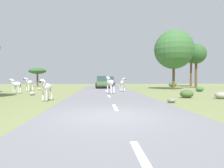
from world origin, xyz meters
name	(u,v)px	position (x,y,z in m)	size (l,w,h in m)	color
ground_plane	(110,117)	(0.00, 0.00, 0.00)	(90.00, 90.00, 0.00)	olive
road	(119,116)	(0.34, 0.00, 0.03)	(6.00, 64.00, 0.05)	slate
lane_markings	(123,121)	(0.34, -1.00, 0.05)	(0.16, 56.00, 0.01)	silver
zebra_0	(123,83)	(2.01, 13.25, 0.93)	(0.57, 1.56, 1.48)	silver
zebra_1	(110,83)	(0.58, 10.37, 1.01)	(0.88, 1.63, 1.62)	silver
zebra_2	(16,84)	(-8.32, 12.04, 0.85)	(1.42, 0.85, 1.43)	silver
zebra_3	(29,83)	(-8.24, 15.30, 0.93)	(0.73, 1.61, 1.56)	silver
zebra_4	(47,88)	(-3.70, 5.39, 0.84)	(0.59, 1.48, 1.41)	silver
car_0	(103,82)	(0.04, 21.35, 0.85)	(2.14, 4.40, 1.74)	#476B38
car_1	(109,82)	(1.37, 28.85, 0.85)	(2.15, 4.40, 1.74)	#1E479E
tree_0	(196,54)	(14.08, 21.52, 5.05)	(2.94, 2.94, 6.57)	brown
tree_1	(174,50)	(9.22, 17.82, 5.17)	(5.03, 5.03, 7.70)	brown
tree_3	(191,60)	(16.53, 28.25, 4.92)	(3.83, 3.83, 5.66)	brown
tree_6	(37,71)	(-11.42, 28.53, 2.73)	(3.01, 3.01, 3.29)	brown
bush_1	(200,89)	(10.45, 13.48, 0.25)	(0.85, 0.76, 0.51)	#386633
bush_2	(187,94)	(5.97, 6.80, 0.29)	(0.97, 0.87, 0.58)	#425B2D
bush_3	(173,85)	(12.00, 25.43, 0.39)	(1.31, 1.18, 0.78)	#386633
rock_1	(40,89)	(-7.69, 17.26, 0.14)	(0.43, 0.31, 0.29)	#A89E8C
rock_2	(171,100)	(3.78, 3.96, 0.14)	(0.48, 0.50, 0.28)	gray
rock_3	(32,93)	(-6.05, 9.74, 0.16)	(0.48, 0.49, 0.32)	#A89E8C
rock_4	(221,95)	(8.06, 5.98, 0.24)	(0.88, 0.76, 0.48)	gray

